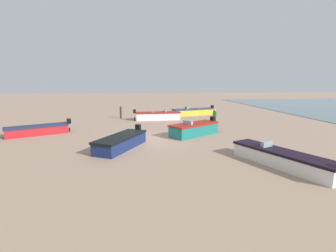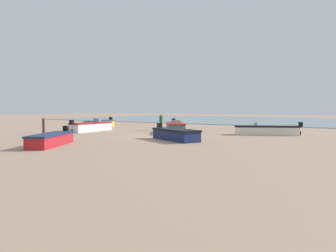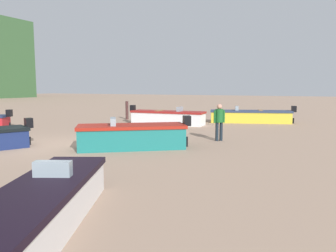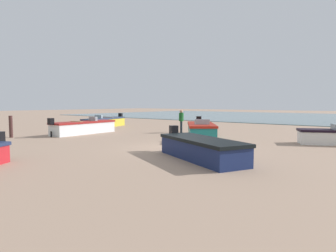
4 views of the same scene
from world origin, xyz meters
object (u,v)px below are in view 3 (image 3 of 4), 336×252
at_px(boat_white_2, 167,117).
at_px(beach_walker_foreground, 219,119).
at_px(boat_yellow_0, 251,116).
at_px(mooring_post_mid_beach, 127,110).
at_px(boat_teal_3, 132,136).
at_px(boat_white_4, 33,215).

xyz_separation_m(boat_white_2, beach_walker_foreground, (-4.69, -4.83, 0.51)).
xyz_separation_m(boat_yellow_0, boat_white_2, (-3.30, 4.50, 0.02)).
bearing_deg(mooring_post_mid_beach, boat_yellow_0, -78.67).
distance_m(boat_yellow_0, beach_walker_foreground, 8.02).
bearing_deg(boat_teal_3, boat_yellow_0, -46.84).
height_order(mooring_post_mid_beach, beach_walker_foreground, beach_walker_foreground).
distance_m(boat_teal_3, boat_white_4, 7.69).
height_order(boat_white_2, boat_white_4, boat_white_2).
height_order(boat_white_4, mooring_post_mid_beach, mooring_post_mid_beach).
height_order(boat_white_2, mooring_post_mid_beach, mooring_post_mid_beach).
height_order(boat_teal_3, mooring_post_mid_beach, mooring_post_mid_beach).
distance_m(boat_white_2, boat_teal_3, 8.24).
relative_size(boat_white_2, boat_teal_3, 1.21).
height_order(boat_teal_3, boat_white_4, boat_teal_3).
relative_size(boat_yellow_0, mooring_post_mid_beach, 4.11).
relative_size(boat_teal_3, beach_walker_foreground, 2.57).
bearing_deg(mooring_post_mid_beach, boat_white_2, -111.33).
height_order(boat_yellow_0, boat_teal_3, boat_teal_3).
height_order(boat_yellow_0, mooring_post_mid_beach, mooring_post_mid_beach).
relative_size(mooring_post_mid_beach, beach_walker_foreground, 0.82).
bearing_deg(mooring_post_mid_beach, boat_white_4, -151.24).
xyz_separation_m(boat_yellow_0, mooring_post_mid_beach, (-1.72, 8.57, 0.24)).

